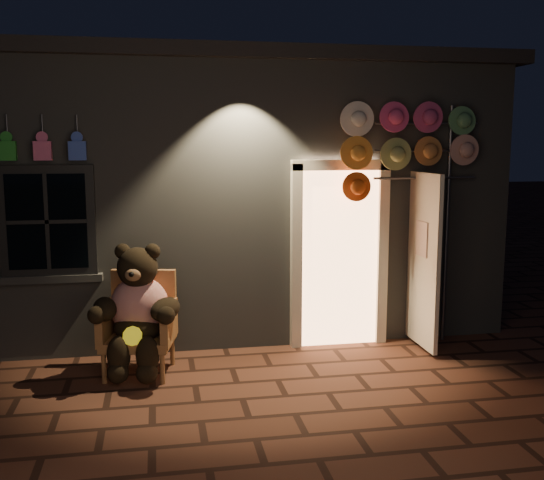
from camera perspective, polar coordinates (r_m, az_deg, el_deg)
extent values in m
plane|color=brown|center=(6.16, -2.66, -14.06)|extent=(60.00, 60.00, 0.00)
cube|color=slate|center=(9.69, -5.91, 4.34)|extent=(7.00, 5.00, 3.30)
cube|color=black|center=(9.71, -6.08, 14.58)|extent=(7.30, 5.30, 0.16)
cube|color=black|center=(7.23, -19.46, 1.60)|extent=(1.00, 0.10, 1.20)
cube|color=black|center=(7.20, -19.50, 1.57)|extent=(0.82, 0.06, 1.02)
cube|color=slate|center=(7.33, -19.21, -3.29)|extent=(1.10, 0.14, 0.08)
cube|color=#F1A86C|center=(7.53, 5.99, -1.52)|extent=(0.92, 0.10, 2.10)
cube|color=beige|center=(7.37, 2.19, -1.72)|extent=(0.12, 0.12, 2.20)
cube|color=beige|center=(7.66, 9.81, -1.44)|extent=(0.12, 0.12, 2.20)
cube|color=beige|center=(7.38, 6.21, 6.70)|extent=(1.16, 0.12, 0.12)
cube|color=beige|center=(7.49, 13.44, -1.78)|extent=(0.05, 0.80, 2.00)
cube|color=#227F25|center=(7.17, -22.65, 7.39)|extent=(0.18, 0.07, 0.20)
cylinder|color=#59595E|center=(7.23, -22.67, 9.37)|extent=(0.02, 0.02, 0.25)
cube|color=#CB537F|center=(7.10, -19.87, 7.53)|extent=(0.18, 0.07, 0.20)
cylinder|color=#59595E|center=(7.17, -19.90, 9.54)|extent=(0.02, 0.02, 0.25)
cube|color=#304AAB|center=(7.06, -17.04, 7.66)|extent=(0.18, 0.07, 0.20)
cylinder|color=#59595E|center=(7.12, -17.08, 9.68)|extent=(0.02, 0.02, 0.25)
cube|color=#925F38|center=(6.80, -11.84, -8.78)|extent=(0.80, 0.76, 0.10)
cube|color=#925F38|center=(6.98, -11.39, -5.38)|extent=(0.69, 0.22, 0.68)
cube|color=#925F38|center=(6.80, -14.60, -7.15)|extent=(0.20, 0.59, 0.39)
cube|color=#925F38|center=(6.66, -9.21, -7.32)|extent=(0.20, 0.59, 0.39)
cylinder|color=#925F38|center=(6.68, -14.83, -11.06)|extent=(0.05, 0.05, 0.31)
cylinder|color=#925F38|center=(6.55, -9.79, -11.31)|extent=(0.05, 0.05, 0.31)
cylinder|color=#925F38|center=(7.18, -13.61, -9.60)|extent=(0.05, 0.05, 0.31)
cylinder|color=#925F38|center=(7.05, -8.93, -9.79)|extent=(0.05, 0.05, 0.31)
ellipsoid|color=red|center=(6.74, -11.77, -5.88)|extent=(0.70, 0.60, 0.64)
ellipsoid|color=black|center=(6.72, -11.86, -7.59)|extent=(0.58, 0.52, 0.30)
sphere|color=black|center=(6.60, -11.98, -2.43)|extent=(0.49, 0.49, 0.41)
sphere|color=black|center=(6.64, -13.25, -1.00)|extent=(0.16, 0.16, 0.16)
sphere|color=black|center=(6.57, -10.67, -1.02)|extent=(0.16, 0.16, 0.16)
ellipsoid|color=brown|center=(6.43, -12.35, -3.07)|extent=(0.18, 0.14, 0.13)
ellipsoid|color=black|center=(6.62, -14.76, -6.00)|extent=(0.29, 0.45, 0.23)
ellipsoid|color=black|center=(6.48, -9.53, -6.15)|extent=(0.42, 0.48, 0.23)
ellipsoid|color=black|center=(6.57, -13.58, -10.00)|extent=(0.23, 0.23, 0.40)
ellipsoid|color=black|center=(6.50, -11.09, -10.11)|extent=(0.23, 0.23, 0.40)
sphere|color=black|center=(6.57, -13.65, -11.49)|extent=(0.22, 0.22, 0.22)
sphere|color=black|center=(6.51, -11.16, -11.61)|extent=(0.22, 0.22, 0.22)
cylinder|color=yellow|center=(6.47, -12.40, -8.40)|extent=(0.21, 0.12, 0.19)
cylinder|color=#59595E|center=(7.85, 15.41, 1.25)|extent=(0.04, 0.04, 2.81)
cylinder|color=#59595E|center=(7.64, 13.70, 10.11)|extent=(1.25, 0.03, 0.03)
cylinder|color=#59595E|center=(7.64, 13.61, 7.77)|extent=(1.25, 0.03, 0.03)
cylinder|color=#59595E|center=(7.65, 13.53, 5.44)|extent=(1.25, 0.03, 0.03)
cylinder|color=beige|center=(7.29, 7.75, 10.76)|extent=(0.35, 0.11, 0.36)
cylinder|color=#EC447E|center=(7.40, 10.94, 10.66)|extent=(0.35, 0.11, 0.36)
cylinder|color=#B73D6F|center=(7.53, 14.03, 10.52)|extent=(0.35, 0.11, 0.36)
cylinder|color=#518957|center=(7.77, 16.69, 10.35)|extent=(0.35, 0.11, 0.36)
cylinder|color=#FF9933|center=(7.26, 7.76, 7.90)|extent=(0.35, 0.11, 0.36)
cylinder|color=#9A9F57|center=(7.37, 10.94, 7.83)|extent=(0.35, 0.11, 0.36)
cylinder|color=#BD7238|center=(7.58, 13.74, 7.76)|extent=(0.35, 0.11, 0.36)
cylinder|color=tan|center=(7.73, 16.67, 7.66)|extent=(0.35, 0.11, 0.36)
cylinder|color=#FF5E19|center=(7.24, 7.77, 5.01)|extent=(0.35, 0.11, 0.36)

